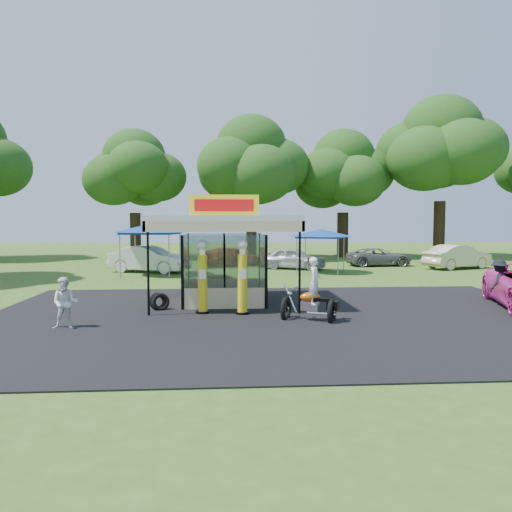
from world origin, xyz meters
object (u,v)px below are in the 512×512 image
object	(u,v)px
motorcycle	(313,296)
bg_car_c	(294,258)
bg_car_a	(149,259)
tent_east	(321,233)
spectator_west	(65,303)
tent_west	(151,229)
gas_pump_right	(242,279)
kiosk_car	(224,284)
spectator_east_a	(499,282)
bg_car_d	(379,257)
bg_car_b	(232,257)
gas_pump_left	(203,279)
gas_station_kiosk	(224,258)
bg_car_e	(457,257)

from	to	relation	value
motorcycle	bg_car_c	xyz separation A→B (m)	(1.93, 17.31, -0.10)
bg_car_a	tent_east	bearing A→B (deg)	-74.37
spectator_west	tent_west	bearing A→B (deg)	82.35
motorcycle	gas_pump_right	bearing A→B (deg)	173.96
motorcycle	tent_east	size ratio (longest dim) A/B	0.55
kiosk_car	spectator_east_a	size ratio (longest dim) A/B	1.61
bg_car_d	bg_car_b	bearing A→B (deg)	83.79
gas_pump_left	motorcycle	xyz separation A→B (m)	(3.54, -1.50, -0.39)
spectator_west	bg_car_a	bearing A→B (deg)	83.69
gas_pump_left	spectator_west	size ratio (longest dim) A/B	1.65
kiosk_car	tent_east	xyz separation A→B (m)	(6.04, 8.96, 1.97)
spectator_east_a	tent_west	xyz separation A→B (m)	(-14.69, 11.74, 1.88)
motorcycle	bg_car_d	xyz separation A→B (m)	(8.35, 19.27, -0.20)
spectator_east_a	gas_pump_right	bearing A→B (deg)	-27.95
bg_car_d	tent_west	xyz separation A→B (m)	(-15.40, -4.95, 2.12)
bg_car_b	tent_east	world-z (taller)	tent_east
tent_east	gas_station_kiosk	bearing A→B (deg)	-118.43
gas_station_kiosk	spectator_west	bearing A→B (deg)	-137.40
spectator_east_a	bg_car_a	size ratio (longest dim) A/B	0.35
bg_car_a	tent_east	size ratio (longest dim) A/B	1.30
motorcycle	bg_car_c	bearing A→B (deg)	107.49
bg_car_e	kiosk_car	bearing A→B (deg)	102.38
kiosk_car	spectator_west	bearing A→B (deg)	144.19
motorcycle	tent_east	bearing A→B (deg)	101.52
gas_station_kiosk	gas_pump_right	size ratio (longest dim) A/B	2.10
gas_pump_left	bg_car_a	distance (m)	14.87
motorcycle	bg_car_d	size ratio (longest dim) A/B	0.47
gas_pump_left	bg_car_a	xyz separation A→B (m)	(-3.85, 14.36, -0.39)
spectator_west	bg_car_d	bearing A→B (deg)	45.50
bg_car_b	bg_car_e	bearing A→B (deg)	-123.66
spectator_east_a	bg_car_e	distance (m)	15.25
bg_car_a	bg_car_c	size ratio (longest dim) A/B	1.18
bg_car_d	tent_west	size ratio (longest dim) A/B	1.05
gas_station_kiosk	spectator_east_a	size ratio (longest dim) A/B	3.08
spectator_west	bg_car_a	size ratio (longest dim) A/B	0.31
bg_car_e	tent_east	size ratio (longest dim) A/B	1.26
bg_car_b	bg_car_d	xyz separation A→B (m)	(10.53, -0.30, -0.04)
spectator_east_a	tent_east	bearing A→B (deg)	-106.14
tent_east	spectator_west	bearing A→B (deg)	-124.77
gas_pump_right	bg_car_c	xyz separation A→B (m)	(4.11, 16.05, -0.51)
gas_pump_right	bg_car_b	world-z (taller)	gas_pump_right
bg_car_d	gas_station_kiosk	bearing A→B (deg)	139.77
spectator_west	spectator_east_a	xyz separation A→B (m)	(15.14, 3.18, 0.10)
gas_pump_left	bg_car_d	distance (m)	21.39
tent_east	bg_car_d	bearing A→B (deg)	40.56
bg_car_c	gas_station_kiosk	bearing A→B (deg)	-174.15
bg_car_d	bg_car_e	world-z (taller)	bg_car_e
bg_car_b	spectator_west	bearing A→B (deg)	141.64
motorcycle	kiosk_car	size ratio (longest dim) A/B	0.76
bg_car_d	motorcycle	bearing A→B (deg)	151.98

